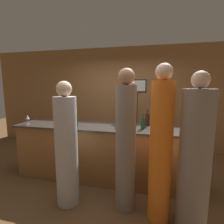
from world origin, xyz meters
The scene contains 15 objects.
ground_plane centered at (0.00, 0.00, 0.00)m, with size 14.00×14.00×0.00m, color brown.
back_wall centered at (0.00, 1.88, 1.40)m, with size 8.00×0.08×2.80m.
bar_counter centered at (0.00, 0.00, 0.51)m, with size 3.24×0.73×1.03m.
bartender centered at (0.42, 0.84, 0.88)m, with size 0.30×0.30×1.85m.
guest_0 centered at (1.02, -0.81, 0.97)m, with size 0.28×0.28×2.02m.
guest_1 centered at (0.55, -0.69, 0.96)m, with size 0.28×0.28×1.99m.
guest_2 centered at (-0.30, -0.80, 0.86)m, with size 0.32×0.32×1.82m.
guest_3 centered at (1.41, -0.86, 0.89)m, with size 0.37×0.37×1.92m.
wine_bottle_0 centered at (0.74, -0.04, 1.13)m, with size 0.07×0.07×0.27m.
wine_bottle_1 centered at (0.81, 0.23, 1.14)m, with size 0.08×0.08×0.30m.
wine_bottle_2 centered at (-0.44, -0.15, 1.14)m, with size 0.07×0.07×0.30m.
ice_bucket centered at (0.37, 0.07, 1.12)m, with size 0.16×0.16×0.18m.
wine_glass_0 centered at (0.56, -0.03, 1.13)m, with size 0.06×0.06×0.14m.
wine_glass_1 centered at (-0.81, 0.00, 1.15)m, with size 0.08×0.08×0.16m.
wine_glass_2 centered at (-1.42, -0.20, 1.16)m, with size 0.07×0.07×0.18m.
Camera 1 is at (0.92, -3.00, 1.76)m, focal length 28.00 mm.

